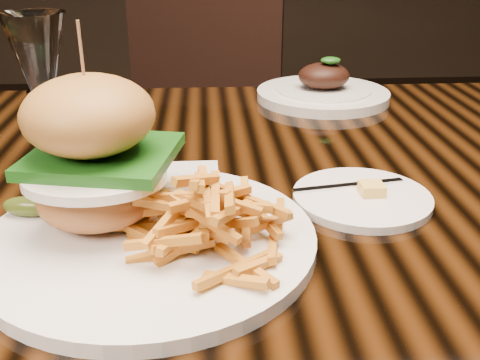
{
  "coord_description": "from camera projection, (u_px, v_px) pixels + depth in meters",
  "views": [
    {
      "loc": [
        -0.04,
        -0.69,
        1.05
      ],
      "look_at": [
        -0.0,
        -0.16,
        0.81
      ],
      "focal_mm": 42.0,
      "sensor_mm": 36.0,
      "label": 1
    }
  ],
  "objects": [
    {
      "name": "far_dish",
      "position": [
        323.0,
        91.0,
        1.07
      ],
      "size": [
        0.25,
        0.25,
        0.08
      ],
      "rotation": [
        0.0,
        0.0,
        -0.27
      ],
      "color": "silver",
      "rests_on": "dining_table"
    },
    {
      "name": "dining_table",
      "position": [
        234.0,
        223.0,
        0.79
      ],
      "size": [
        1.6,
        0.9,
        0.75
      ],
      "color": "black",
      "rests_on": "ground"
    },
    {
      "name": "chair_far",
      "position": [
        198.0,
        120.0,
        1.65
      ],
      "size": [
        0.55,
        0.56,
        0.95
      ],
      "rotation": [
        0.0,
        0.0,
        -0.23
      ],
      "color": "black",
      "rests_on": "ground"
    },
    {
      "name": "ramekin",
      "position": [
        187.0,
        187.0,
        0.67
      ],
      "size": [
        0.09,
        0.09,
        0.04
      ],
      "primitive_type": "cube",
      "rotation": [
        0.0,
        0.0,
        0.26
      ],
      "color": "silver",
      "rests_on": "dining_table"
    },
    {
      "name": "water_tumbler",
      "position": [
        61.0,
        126.0,
        0.78
      ],
      "size": [
        0.08,
        0.08,
        0.1
      ],
      "primitive_type": "cylinder",
      "color": "white",
      "rests_on": "dining_table"
    },
    {
      "name": "side_saucer",
      "position": [
        362.0,
        197.0,
        0.67
      ],
      "size": [
        0.17,
        0.17,
        0.02
      ],
      "rotation": [
        0.0,
        0.0,
        -0.36
      ],
      "color": "silver",
      "rests_on": "dining_table"
    },
    {
      "name": "wine_glass",
      "position": [
        39.0,
        59.0,
        0.68
      ],
      "size": [
        0.08,
        0.08,
        0.21
      ],
      "color": "white",
      "rests_on": "dining_table"
    },
    {
      "name": "burger_plate",
      "position": [
        141.0,
        193.0,
        0.56
      ],
      "size": [
        0.34,
        0.34,
        0.22
      ],
      "rotation": [
        0.0,
        0.0,
        -0.41
      ],
      "color": "silver",
      "rests_on": "dining_table"
    }
  ]
}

